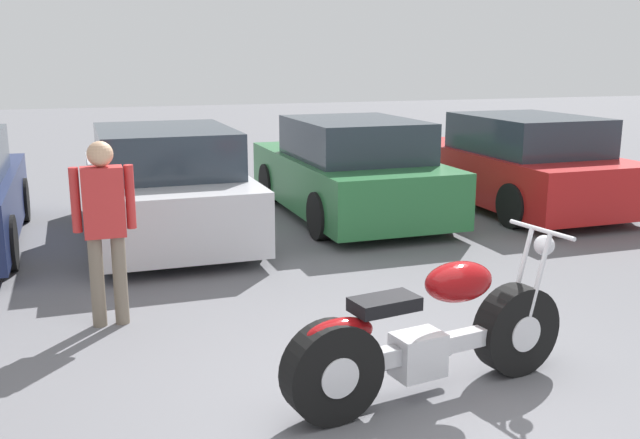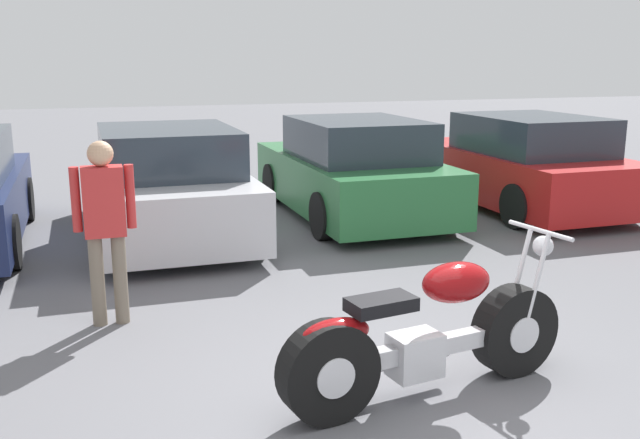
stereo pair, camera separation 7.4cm
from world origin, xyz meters
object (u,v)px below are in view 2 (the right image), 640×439
object	(u,v)px
motorcycle	(426,337)
parked_car_silver	(168,186)
person_standing	(105,218)
parked_car_green	(353,171)
parked_car_red	(522,165)

from	to	relation	value
motorcycle	parked_car_silver	bearing A→B (deg)	102.42
motorcycle	person_standing	xyz separation A→B (m)	(-1.99, 2.09, 0.52)
parked_car_silver	parked_car_green	size ratio (longest dim) A/B	1.00
parked_car_silver	person_standing	size ratio (longest dim) A/B	2.53
motorcycle	parked_car_green	xyz separation A→B (m)	(1.56, 5.48, 0.23)
motorcycle	parked_car_red	xyz separation A→B (m)	(4.25, 5.21, 0.23)
parked_car_silver	parked_car_red	xyz separation A→B (m)	(5.37, 0.12, 0.00)
parked_car_green	person_standing	world-z (taller)	person_standing
motorcycle	parked_car_green	distance (m)	5.70
motorcycle	parked_car_red	size ratio (longest dim) A/B	0.54
parked_car_red	person_standing	bearing A→B (deg)	-153.35
parked_car_red	parked_car_green	bearing A→B (deg)	174.37
parked_car_green	parked_car_red	xyz separation A→B (m)	(2.68, -0.26, 0.00)
parked_car_silver	person_standing	distance (m)	3.15
parked_car_silver	person_standing	xyz separation A→B (m)	(-0.86, -3.01, 0.29)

